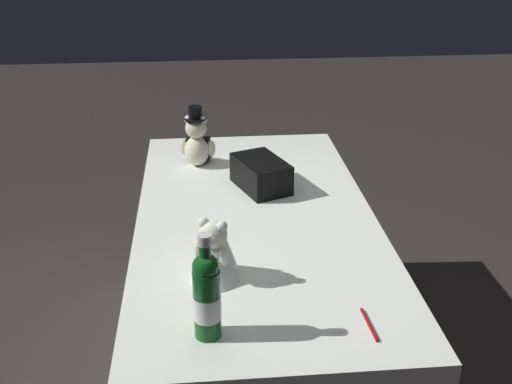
# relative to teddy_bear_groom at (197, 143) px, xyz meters

# --- Properties ---
(ground_plane) EXTENTS (12.00, 12.00, 0.00)m
(ground_plane) POSITION_rel_teddy_bear_groom_xyz_m (-0.54, -0.22, -0.88)
(ground_plane) COLOR #2D2826
(reception_table) EXTENTS (1.79, 0.90, 0.78)m
(reception_table) POSITION_rel_teddy_bear_groom_xyz_m (-0.54, -0.22, -0.49)
(reception_table) COLOR white
(reception_table) RESTS_ON ground_plane
(teddy_bear_groom) EXTENTS (0.16, 0.16, 0.27)m
(teddy_bear_groom) POSITION_rel_teddy_bear_groom_xyz_m (0.00, 0.00, 0.00)
(teddy_bear_groom) COLOR beige
(teddy_bear_groom) RESTS_ON reception_table
(teddy_bear_bride) EXTENTS (0.20, 0.18, 0.22)m
(teddy_bear_bride) POSITION_rel_teddy_bear_groom_xyz_m (-0.97, -0.05, -0.01)
(teddy_bear_bride) COLOR white
(teddy_bear_bride) RESTS_ON reception_table
(champagne_bottle) EXTENTS (0.08, 0.08, 0.31)m
(champagne_bottle) POSITION_rel_teddy_bear_groom_xyz_m (-1.25, -0.02, 0.03)
(champagne_bottle) COLOR #11511D
(champagne_bottle) RESTS_ON reception_table
(signing_pen) EXTENTS (0.16, 0.02, 0.01)m
(signing_pen) POSITION_rel_teddy_bear_groom_xyz_m (-1.25, -0.47, -0.10)
(signing_pen) COLOR maroon
(signing_pen) RESTS_ON reception_table
(gift_case_black) EXTENTS (0.31, 0.25, 0.12)m
(gift_case_black) POSITION_rel_teddy_bear_groom_xyz_m (-0.29, -0.26, -0.04)
(gift_case_black) COLOR black
(gift_case_black) RESTS_ON reception_table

